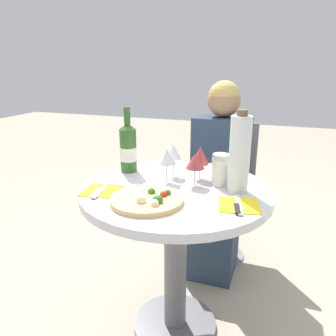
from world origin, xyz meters
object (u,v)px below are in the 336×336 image
object	(u,v)px
dining_table	(176,223)
seated_diner	(217,186)
chair_behind_diner	(221,194)
tall_carafe	(240,154)
pizza_large	(148,200)
wine_bottle	(128,148)

from	to	relation	value
dining_table	seated_diner	bearing A→B (deg)	83.91
chair_behind_diner	tall_carafe	world-z (taller)	tall_carafe
seated_diner	tall_carafe	world-z (taller)	seated_diner
chair_behind_diner	tall_carafe	size ratio (longest dim) A/B	2.61
pizza_large	wine_bottle	distance (m)	0.42
dining_table	chair_behind_diner	size ratio (longest dim) A/B	0.93
chair_behind_diner	pizza_large	bearing A→B (deg)	82.95
pizza_large	wine_bottle	world-z (taller)	wine_bottle
chair_behind_diner	seated_diner	xyz separation A→B (m)	(-0.00, -0.14, 0.11)
dining_table	pizza_large	xyz separation A→B (m)	(-0.05, -0.19, 0.18)
pizza_large	tall_carafe	distance (m)	0.41
chair_behind_diner	seated_diner	world-z (taller)	seated_diner
dining_table	pizza_large	bearing A→B (deg)	-105.14
dining_table	seated_diner	size ratio (longest dim) A/B	0.71
pizza_large	seated_diner	bearing A→B (deg)	81.73
seated_diner	wine_bottle	size ratio (longest dim) A/B	3.67
seated_diner	pizza_large	size ratio (longest dim) A/B	4.08
pizza_large	tall_carafe	bearing A→B (deg)	37.09
pizza_large	tall_carafe	world-z (taller)	tall_carafe
dining_table	tall_carafe	bearing A→B (deg)	9.08
seated_diner	tall_carafe	distance (m)	0.72
pizza_large	dining_table	bearing A→B (deg)	74.86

